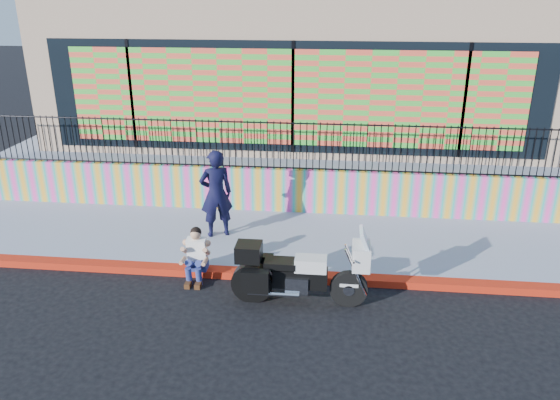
# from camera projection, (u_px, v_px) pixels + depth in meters

# --- Properties ---
(ground) EXTENTS (90.00, 90.00, 0.00)m
(ground) POSITION_uv_depth(u_px,v_px,m) (274.00, 278.00, 10.91)
(ground) COLOR black
(ground) RESTS_ON ground
(red_curb) EXTENTS (16.00, 0.30, 0.15)m
(red_curb) POSITION_uv_depth(u_px,v_px,m) (274.00, 275.00, 10.89)
(red_curb) COLOR red
(red_curb) RESTS_ON ground
(sidewalk) EXTENTS (16.00, 3.00, 0.15)m
(sidewalk) POSITION_uv_depth(u_px,v_px,m) (282.00, 240.00, 12.42)
(sidewalk) COLOR #8F97AC
(sidewalk) RESTS_ON ground
(mural_wall) EXTENTS (16.00, 0.20, 1.10)m
(mural_wall) POSITION_uv_depth(u_px,v_px,m) (289.00, 190.00, 13.67)
(mural_wall) COLOR #FF43AC
(mural_wall) RESTS_ON sidewalk
(metal_fence) EXTENTS (15.80, 0.04, 1.20)m
(metal_fence) POSITION_uv_depth(u_px,v_px,m) (289.00, 146.00, 13.26)
(metal_fence) COLOR black
(metal_fence) RESTS_ON mural_wall
(elevated_platform) EXTENTS (16.00, 10.00, 1.25)m
(elevated_platform) POSITION_uv_depth(u_px,v_px,m) (303.00, 141.00, 18.43)
(elevated_platform) COLOR #8F97AC
(elevated_platform) RESTS_ON ground
(storefront_building) EXTENTS (14.00, 8.06, 4.00)m
(storefront_building) POSITION_uv_depth(u_px,v_px,m) (304.00, 62.00, 17.28)
(storefront_building) COLOR tan
(storefront_building) RESTS_ON elevated_platform
(police_motorcycle) EXTENTS (2.45, 0.81, 1.53)m
(police_motorcycle) POSITION_uv_depth(u_px,v_px,m) (298.00, 272.00, 9.86)
(police_motorcycle) COLOR black
(police_motorcycle) RESTS_ON ground
(police_officer) EXTENTS (0.86, 0.73, 2.01)m
(police_officer) POSITION_uv_depth(u_px,v_px,m) (216.00, 194.00, 12.14)
(police_officer) COLOR black
(police_officer) RESTS_ON sidewalk
(seated_man) EXTENTS (0.54, 0.71, 1.06)m
(seated_man) POSITION_uv_depth(u_px,v_px,m) (196.00, 260.00, 10.69)
(seated_man) COLOR navy
(seated_man) RESTS_ON ground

